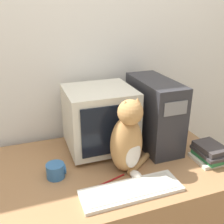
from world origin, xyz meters
name	(u,v)px	position (x,y,z in m)	size (l,w,h in m)	color
wall_back	(88,60)	(0.00, 0.88, 1.25)	(7.00, 0.05, 2.50)	silver
desk	(113,214)	(0.00, 0.41, 0.37)	(1.31, 0.82, 0.75)	#9E7047
crt_monitor	(100,119)	(-0.02, 0.59, 0.95)	(0.40, 0.37, 0.39)	beige
computer_tower	(154,113)	(0.32, 0.54, 0.96)	(0.20, 0.46, 0.43)	#28282D
keyboard	(131,190)	(0.00, 0.14, 0.76)	(0.50, 0.16, 0.02)	silver
cat	(128,140)	(0.05, 0.31, 0.94)	(0.28, 0.22, 0.42)	#B7844C
book_stack	(209,153)	(0.53, 0.25, 0.80)	(0.16, 0.20, 0.10)	beige
pen	(112,180)	(-0.06, 0.26, 0.75)	(0.16, 0.05, 0.01)	maroon
mug	(56,171)	(-0.32, 0.39, 0.79)	(0.10, 0.10, 0.08)	#33669E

